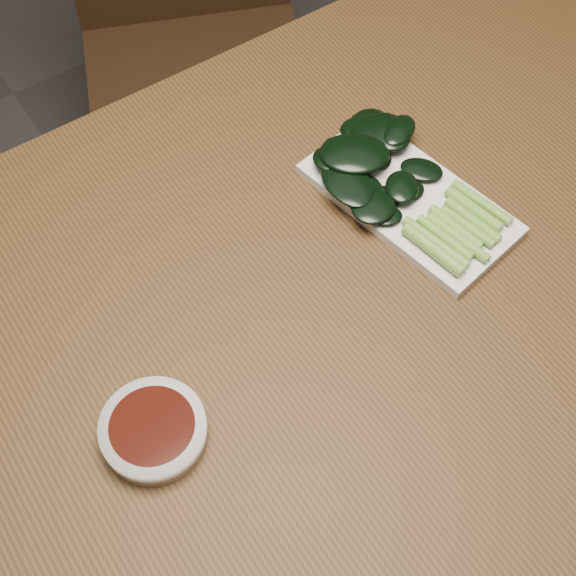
{
  "coord_description": "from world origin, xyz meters",
  "views": [
    {
      "loc": [
        -0.28,
        -0.39,
        1.54
      ],
      "look_at": [
        -0.01,
        0.01,
        0.76
      ],
      "focal_mm": 50.0,
      "sensor_mm": 36.0,
      "label": 1
    }
  ],
  "objects_px": {
    "chair_far": "(193,37)",
    "gai_lan": "(385,167)",
    "sauce_bowl": "(154,430)",
    "table": "(300,329)",
    "serving_plate": "(409,200)"
  },
  "relations": [
    {
      "from": "chair_far",
      "to": "gai_lan",
      "type": "xyz_separation_m",
      "value": [
        -0.07,
        -0.65,
        0.29
      ]
    },
    {
      "from": "sauce_bowl",
      "to": "gai_lan",
      "type": "xyz_separation_m",
      "value": [
        0.41,
        0.14,
        0.01
      ]
    },
    {
      "from": "sauce_bowl",
      "to": "gai_lan",
      "type": "bearing_deg",
      "value": 18.83
    },
    {
      "from": "table",
      "to": "chair_far",
      "type": "distance_m",
      "value": 0.8
    },
    {
      "from": "chair_far",
      "to": "gai_lan",
      "type": "bearing_deg",
      "value": -73.79
    },
    {
      "from": "chair_far",
      "to": "serving_plate",
      "type": "relative_size",
      "value": 3.13
    },
    {
      "from": "sauce_bowl",
      "to": "gai_lan",
      "type": "height_order",
      "value": "gai_lan"
    },
    {
      "from": "table",
      "to": "sauce_bowl",
      "type": "relative_size",
      "value": 12.74
    },
    {
      "from": "chair_far",
      "to": "serving_plate",
      "type": "xyz_separation_m",
      "value": [
        -0.07,
        -0.69,
        0.27
      ]
    },
    {
      "from": "table",
      "to": "sauce_bowl",
      "type": "xyz_separation_m",
      "value": [
        -0.22,
        -0.05,
        0.09
      ]
    },
    {
      "from": "chair_far",
      "to": "sauce_bowl",
      "type": "xyz_separation_m",
      "value": [
        -0.48,
        -0.79,
        0.28
      ]
    },
    {
      "from": "table",
      "to": "serving_plate",
      "type": "distance_m",
      "value": 0.21
    },
    {
      "from": "serving_plate",
      "to": "table",
      "type": "bearing_deg",
      "value": -168.38
    },
    {
      "from": "chair_far",
      "to": "sauce_bowl",
      "type": "relative_size",
      "value": 8.1
    },
    {
      "from": "sauce_bowl",
      "to": "table",
      "type": "bearing_deg",
      "value": 13.6
    }
  ]
}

